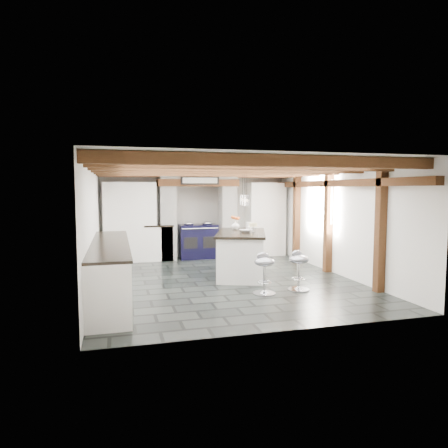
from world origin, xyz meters
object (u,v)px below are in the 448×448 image
object	(u,v)px
kitchen_island	(241,253)
range_cooker	(198,241)
bar_stool_far	(264,268)
bar_stool_near	(298,266)

from	to	relation	value
kitchen_island	range_cooker	bearing A→B (deg)	120.73
bar_stool_far	bar_stool_near	bearing A→B (deg)	-10.10
range_cooker	bar_stool_near	bearing A→B (deg)	-74.12
range_cooker	kitchen_island	world-z (taller)	kitchen_island
bar_stool_near	bar_stool_far	xyz separation A→B (m)	(-0.70, -0.10, 0.00)
range_cooker	bar_stool_far	distance (m)	3.92
kitchen_island	bar_stool_near	distance (m)	1.59
bar_stool_far	kitchen_island	bearing A→B (deg)	69.20
kitchen_island	bar_stool_far	distance (m)	1.57
range_cooker	bar_stool_far	world-z (taller)	range_cooker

